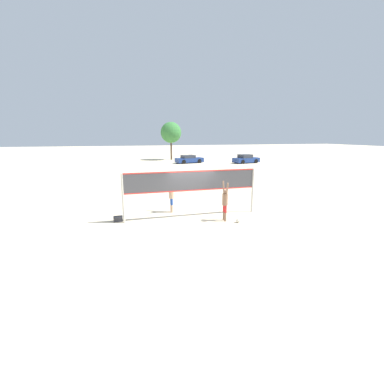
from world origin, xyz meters
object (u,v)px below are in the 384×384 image
(parked_car_near, at_px, (189,159))
(player_spiker, at_px, (225,201))
(volleyball_net, at_px, (192,184))
(parked_car_mid, at_px, (246,159))
(player_blocker, at_px, (171,194))
(volleyball, at_px, (238,221))
(gear_bag, at_px, (118,219))
(tree_left_cluster, at_px, (171,133))

(parked_car_near, bearing_deg, player_spiker, -112.41)
(player_spiker, bearing_deg, volleyball_net, 55.28)
(parked_car_near, height_order, parked_car_mid, parked_car_mid)
(player_blocker, xyz_separation_m, parked_car_near, (7.72, 25.69, -0.46))
(player_blocker, relative_size, parked_car_near, 0.43)
(volleyball, bearing_deg, gear_bag, 163.02)
(player_blocker, bearing_deg, volleyball_net, 36.73)
(player_spiker, xyz_separation_m, gear_bag, (-5.31, 1.32, -0.94))
(player_blocker, distance_m, tree_left_cluster, 32.76)
(parked_car_near, distance_m, tree_left_cluster, 7.75)
(parked_car_mid, xyz_separation_m, tree_left_cluster, (-10.41, 8.66, 4.18))
(parked_car_mid, relative_size, tree_left_cluster, 0.67)
(volleyball_net, xyz_separation_m, parked_car_near, (6.83, 26.88, -1.23))
(player_blocker, relative_size, tree_left_cluster, 0.30)
(player_spiker, bearing_deg, parked_car_mid, -28.90)
(volleyball, xyz_separation_m, gear_bag, (-5.86, 1.79, 0.02))
(tree_left_cluster, bearing_deg, player_spiker, -96.14)
(volleyball_net, relative_size, parked_car_mid, 1.63)
(parked_car_near, xyz_separation_m, parked_car_mid, (8.73, -2.37, 0.03))
(volleyball, relative_size, tree_left_cluster, 0.03)
(player_spiker, relative_size, tree_left_cluster, 0.31)
(volleyball_net, xyz_separation_m, volleyball, (2.02, -1.48, -1.70))
(volleyball, height_order, tree_left_cluster, tree_left_cluster)
(volleyball, height_order, parked_car_mid, parked_car_mid)
(parked_car_near, xyz_separation_m, tree_left_cluster, (-1.69, 6.28, 4.21))
(player_blocker, bearing_deg, gear_bag, -73.35)
(volleyball, xyz_separation_m, parked_car_mid, (13.54, 25.99, 0.51))
(player_spiker, relative_size, gear_bag, 4.54)
(volleyball, bearing_deg, parked_car_mid, 62.49)
(player_spiker, distance_m, tree_left_cluster, 34.58)
(gear_bag, bearing_deg, parked_car_mid, 51.28)
(volleyball_net, relative_size, player_blocker, 3.62)
(volleyball, relative_size, parked_car_near, 0.05)
(gear_bag, relative_size, parked_car_mid, 0.10)
(volleyball_net, distance_m, parked_car_near, 27.76)
(volleyball, distance_m, tree_left_cluster, 35.11)
(volleyball, bearing_deg, parked_car_near, 80.37)
(parked_car_near, height_order, tree_left_cluster, tree_left_cluster)
(player_blocker, distance_m, parked_car_mid, 28.54)
(player_spiker, xyz_separation_m, parked_car_near, (5.36, 27.90, -0.49))
(player_spiker, bearing_deg, gear_bag, 76.03)
(volleyball_net, height_order, volleyball, volleyball_net)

